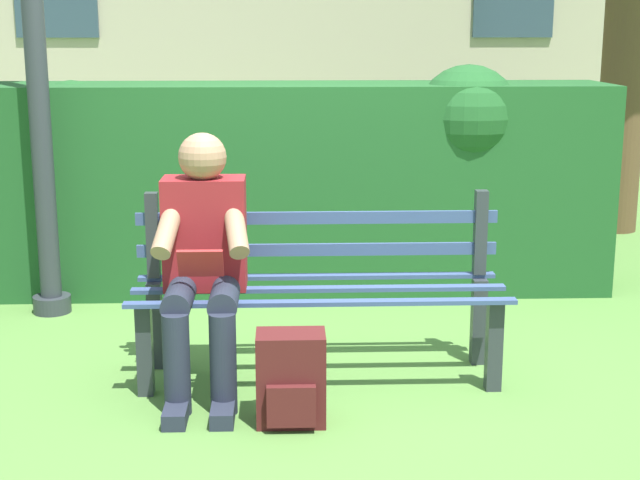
{
  "coord_description": "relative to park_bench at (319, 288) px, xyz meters",
  "views": [
    {
      "loc": [
        0.16,
        4.23,
        1.65
      ],
      "look_at": [
        0.0,
        0.1,
        0.7
      ],
      "focal_mm": 52.45,
      "sensor_mm": 36.0,
      "label": 1
    }
  ],
  "objects": [
    {
      "name": "hedge_backdrop",
      "position": [
        0.34,
        -1.57,
        0.27
      ],
      "size": [
        4.48,
        0.78,
        1.43
      ],
      "color": "#1E5123",
      "rests_on": "ground"
    },
    {
      "name": "person_seated",
      "position": [
        0.53,
        0.17,
        0.2
      ],
      "size": [
        0.44,
        0.73,
        1.18
      ],
      "color": "maroon",
      "rests_on": "ground"
    },
    {
      "name": "park_bench",
      "position": [
        0.0,
        0.0,
        0.0
      ],
      "size": [
        1.76,
        0.51,
        0.87
      ],
      "color": "#2D3338",
      "rests_on": "ground"
    },
    {
      "name": "ground",
      "position": [
        0.0,
        0.07,
        -0.43
      ],
      "size": [
        60.0,
        60.0,
        0.0
      ],
      "primitive_type": "plane",
      "color": "#517F38"
    },
    {
      "name": "backpack",
      "position": [
        0.14,
        0.59,
        -0.23
      ],
      "size": [
        0.29,
        0.26,
        0.4
      ],
      "color": "#4C1919",
      "rests_on": "ground"
    }
  ]
}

